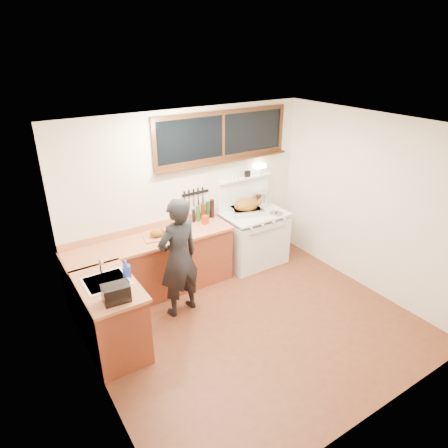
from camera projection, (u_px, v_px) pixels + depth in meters
ground_plane at (255, 326)px, 5.31m from camera, size 4.00×3.50×0.02m
room_shell at (260, 211)px, 4.62m from camera, size 4.10×3.60×2.65m
counter_back at (153, 266)px, 5.83m from camera, size 2.44×0.64×1.00m
counter_left at (111, 317)px, 4.76m from camera, size 0.64×1.09×0.90m
sink_unit at (107, 285)px, 4.66m from camera, size 0.50×0.45×0.37m
vintage_stove at (253, 236)px, 6.68m from camera, size 1.02×0.74×1.60m
back_window at (223, 141)px, 6.06m from camera, size 2.32×0.13×0.77m
left_doorway at (114, 340)px, 3.45m from camera, size 0.02×1.04×2.17m
knife_strip at (195, 194)px, 6.12m from camera, size 0.46×0.03×0.28m
man at (179, 258)px, 5.26m from camera, size 0.67×0.49×1.68m
soap_bottle at (126, 268)px, 4.70m from camera, size 0.12×0.12×0.21m
toaster at (116, 293)px, 4.25m from camera, size 0.30×0.22×0.20m
cutting_board at (157, 235)px, 5.64m from camera, size 0.41×0.34×0.13m
roast_turkey at (246, 207)px, 6.44m from camera, size 0.58×0.50×0.26m
stockpot at (261, 199)px, 6.73m from camera, size 0.32×0.32×0.26m
saucepan at (252, 206)px, 6.63m from camera, size 0.21×0.29×0.12m
pot_lid at (276, 213)px, 6.45m from camera, size 0.28×0.28×0.04m
coffee_tin at (205, 220)px, 6.09m from camera, size 0.10×0.09×0.13m
pitcher at (178, 219)px, 6.06m from camera, size 0.12×0.12×0.18m
bottle_cluster at (205, 211)px, 6.22m from camera, size 0.39×0.07×0.30m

